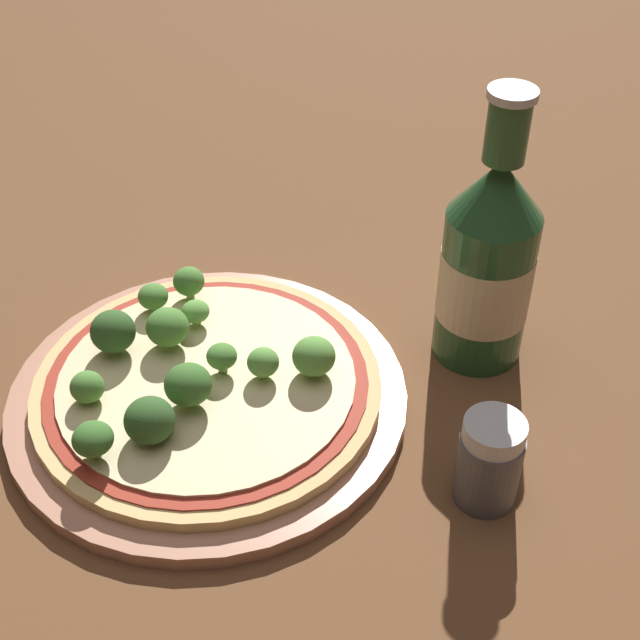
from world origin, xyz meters
The scene contains 17 objects.
ground_plane centered at (0.00, 0.00, 0.00)m, with size 3.00×3.00×0.00m, color brown.
plate centered at (0.02, -0.03, 0.01)m, with size 0.30×0.30×0.01m.
pizza centered at (0.02, -0.03, 0.02)m, with size 0.26×0.26×0.01m.
broccoli_floret_0 centered at (0.01, -0.06, 0.05)m, with size 0.03×0.03×0.03m.
broccoli_floret_1 centered at (0.03, -0.02, 0.04)m, with size 0.02×0.02×0.02m.
broccoli_floret_2 centered at (0.00, 0.03, 0.04)m, with size 0.02×0.02×0.02m.
broccoli_floret_3 centered at (-0.07, -0.05, 0.04)m, with size 0.02×0.02×0.02m.
broccoli_floret_4 centered at (0.10, -0.02, 0.04)m, with size 0.03×0.03×0.03m.
broccoli_floret_5 centered at (-0.06, 0.00, 0.05)m, with size 0.03×0.03×0.04m.
broccoli_floret_6 centered at (0.06, -0.03, 0.04)m, with size 0.02×0.02×0.03m.
broccoli_floret_7 centered at (-0.01, -0.09, 0.04)m, with size 0.04×0.04×0.03m.
broccoli_floret_8 centered at (-0.01, 0.07, 0.04)m, with size 0.03×0.03×0.03m.
broccoli_floret_9 centered at (-0.02, 0.01, 0.04)m, with size 0.03×0.03×0.03m.
broccoli_floret_10 centered at (-0.04, 0.05, 0.04)m, with size 0.02×0.02×0.02m.
broccoli_floret_11 centered at (-0.05, -0.11, 0.04)m, with size 0.03×0.03×0.03m.
beer_bottle centered at (0.22, 0.04, 0.09)m, with size 0.07×0.07×0.23m.
pepper_shaker centered at (0.21, -0.11, 0.03)m, with size 0.04×0.04×0.07m.
Camera 1 is at (0.12, -0.50, 0.48)m, focal length 50.00 mm.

